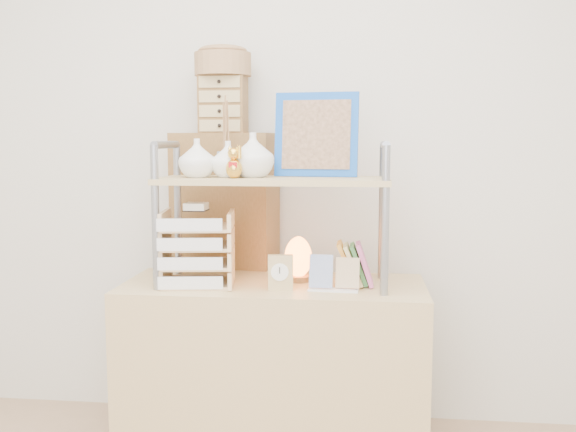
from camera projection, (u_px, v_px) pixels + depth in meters
The scene contains 9 objects.
desk at pixel (274, 374), 2.60m from camera, with size 1.20×0.50×0.75m, color tan.
cabinet at pixel (226, 280), 2.96m from camera, with size 0.45×0.24×1.35m, color brown.
hutch at pixel (262, 172), 2.52m from camera, with size 0.90×0.34×0.76m.
letter_tray at pixel (197, 252), 2.52m from camera, with size 0.30×0.29×0.33m.
salt_lamp at pixel (298, 258), 2.59m from camera, with size 0.12×0.11×0.18m.
desk_clock at pixel (280, 272), 2.44m from camera, with size 0.10×0.05×0.13m.
postcard_stand at pixel (333, 281), 2.43m from camera, with size 0.20×0.07×0.14m.
drawer_chest at pixel (223, 105), 2.84m from camera, with size 0.20×0.16×0.25m.
woven_basket at pixel (223, 65), 2.83m from camera, with size 0.25×0.25×0.10m, color olive.
Camera 1 is at (0.34, -1.28, 1.31)m, focal length 40.00 mm.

